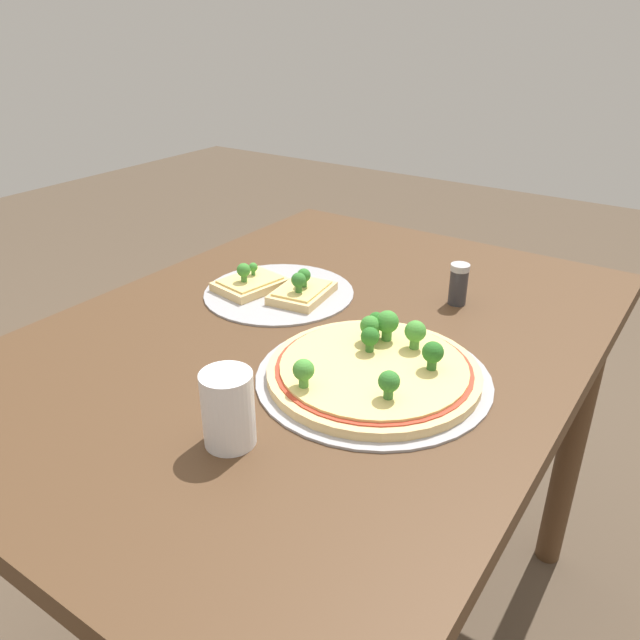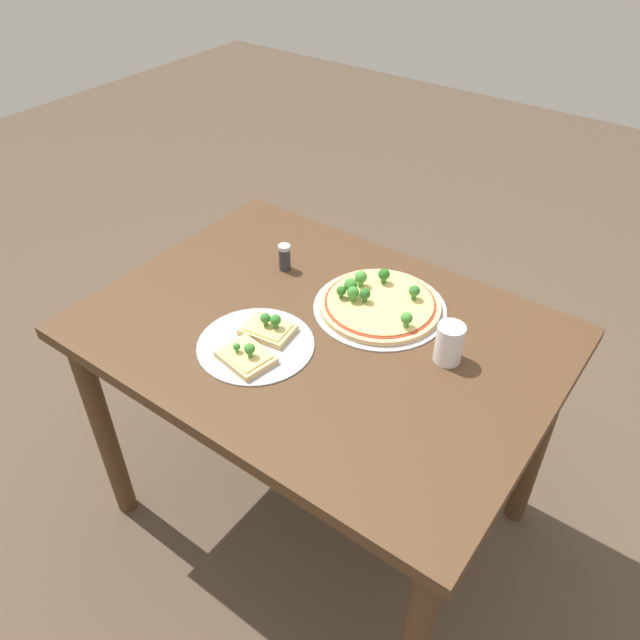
{
  "view_description": "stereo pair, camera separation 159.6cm",
  "coord_description": "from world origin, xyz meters",
  "px_view_note": "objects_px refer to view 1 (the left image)",
  "views": [
    {
      "loc": [
        0.78,
        0.54,
        1.27
      ],
      "look_at": [
        -0.0,
        0.01,
        0.79
      ],
      "focal_mm": 35.0,
      "sensor_mm": 36.0,
      "label": 1
    },
    {
      "loc": [
        0.72,
        -0.98,
        1.78
      ],
      "look_at": [
        -0.0,
        0.01,
        0.79
      ],
      "focal_mm": 35.0,
      "sensor_mm": 36.0,
      "label": 2
    }
  ],
  "objects_px": {
    "pizza_tray_whole": "(374,369)",
    "pizza_tray_slice": "(277,289)",
    "dining_table": "(316,383)",
    "condiment_shaker": "(458,284)",
    "drinking_cup": "(228,409)"
  },
  "relations": [
    {
      "from": "drinking_cup",
      "to": "condiment_shaker",
      "type": "distance_m",
      "value": 0.55
    },
    {
      "from": "pizza_tray_whole",
      "to": "pizza_tray_slice",
      "type": "bearing_deg",
      "value": -117.29
    },
    {
      "from": "dining_table",
      "to": "pizza_tray_whole",
      "type": "relative_size",
      "value": 3.33
    },
    {
      "from": "pizza_tray_slice",
      "to": "pizza_tray_whole",
      "type": "bearing_deg",
      "value": 62.71
    },
    {
      "from": "dining_table",
      "to": "condiment_shaker",
      "type": "xyz_separation_m",
      "value": [
        -0.24,
        0.16,
        0.15
      ]
    },
    {
      "from": "pizza_tray_whole",
      "to": "pizza_tray_slice",
      "type": "xyz_separation_m",
      "value": [
        -0.16,
        -0.31,
        -0.0
      ]
    },
    {
      "from": "dining_table",
      "to": "pizza_tray_slice",
      "type": "bearing_deg",
      "value": -119.07
    },
    {
      "from": "pizza_tray_whole",
      "to": "condiment_shaker",
      "type": "height_order",
      "value": "condiment_shaker"
    },
    {
      "from": "dining_table",
      "to": "condiment_shaker",
      "type": "bearing_deg",
      "value": 146.78
    },
    {
      "from": "pizza_tray_whole",
      "to": "pizza_tray_slice",
      "type": "height_order",
      "value": "pizza_tray_whole"
    },
    {
      "from": "drinking_cup",
      "to": "pizza_tray_slice",
      "type": "bearing_deg",
      "value": -149.58
    },
    {
      "from": "pizza_tray_whole",
      "to": "pizza_tray_slice",
      "type": "relative_size",
      "value": 1.22
    },
    {
      "from": "dining_table",
      "to": "pizza_tray_whole",
      "type": "distance_m",
      "value": 0.21
    },
    {
      "from": "dining_table",
      "to": "pizza_tray_whole",
      "type": "height_order",
      "value": "pizza_tray_whole"
    },
    {
      "from": "pizza_tray_whole",
      "to": "condiment_shaker",
      "type": "relative_size",
      "value": 4.48
    }
  ]
}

